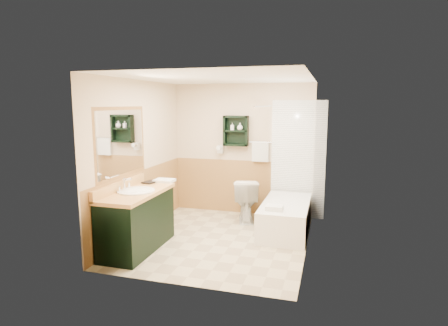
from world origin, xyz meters
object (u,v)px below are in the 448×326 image
at_px(toilet, 246,200).
at_px(soap_bottle_a, 232,128).
at_px(vanity, 137,221).
at_px(soap_bottle_b, 240,127).
at_px(hair_dryer, 220,149).
at_px(wall_shelf, 236,131).
at_px(vanity_book, 146,175).
at_px(bathtub, 286,217).

height_order(toilet, soap_bottle_a, soap_bottle_a).
bearing_deg(vanity, soap_bottle_b, 64.83).
height_order(hair_dryer, vanity, hair_dryer).
bearing_deg(wall_shelf, soap_bottle_b, -3.61).
relative_size(vanity_book, soap_bottle_b, 1.80).
bearing_deg(hair_dryer, soap_bottle_b, -4.52).
height_order(hair_dryer, soap_bottle_b, soap_bottle_b).
bearing_deg(bathtub, toilet, 151.27).
relative_size(wall_shelf, soap_bottle_a, 4.21).
xyz_separation_m(soap_bottle_a, soap_bottle_b, (0.14, 0.00, 0.02)).
distance_m(wall_shelf, bathtub, 1.83).
relative_size(vanity, toilet, 1.74).
distance_m(wall_shelf, vanity, 2.53).
bearing_deg(soap_bottle_a, bathtub, -34.66).
bearing_deg(wall_shelf, vanity, -113.30).
height_order(vanity, bathtub, vanity).
bearing_deg(soap_bottle_b, hair_dryer, 175.48).
xyz_separation_m(wall_shelf, bathtub, (1.03, -0.76, -1.31)).
distance_m(vanity, soap_bottle_a, 2.52).
relative_size(vanity, soap_bottle_b, 9.94).
distance_m(wall_shelf, soap_bottle_b, 0.10).
relative_size(bathtub, soap_bottle_a, 11.48).
bearing_deg(toilet, bathtub, 137.09).
height_order(vanity, soap_bottle_b, soap_bottle_b).
relative_size(hair_dryer, soap_bottle_b, 1.81).
distance_m(bathtub, toilet, 0.87).
bearing_deg(soap_bottle_b, vanity, -115.17).
bearing_deg(hair_dryer, vanity_book, -116.79).
relative_size(wall_shelf, soap_bottle_b, 4.14).
bearing_deg(toilet, vanity_book, 26.14).
distance_m(wall_shelf, hair_dryer, 0.46).
bearing_deg(wall_shelf, hair_dryer, 175.24).
height_order(wall_shelf, toilet, wall_shelf).
relative_size(vanity, vanity_book, 5.53).
relative_size(wall_shelf, hair_dryer, 2.29).
xyz_separation_m(vanity, vanity_book, (-0.17, 0.60, 0.54)).
distance_m(vanity_book, soap_bottle_a, 1.89).
distance_m(hair_dryer, bathtub, 1.81).
distance_m(hair_dryer, soap_bottle_a, 0.46).
bearing_deg(vanity_book, soap_bottle_a, 69.52).
relative_size(bathtub, toilet, 1.98).
relative_size(hair_dryer, vanity, 0.18).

